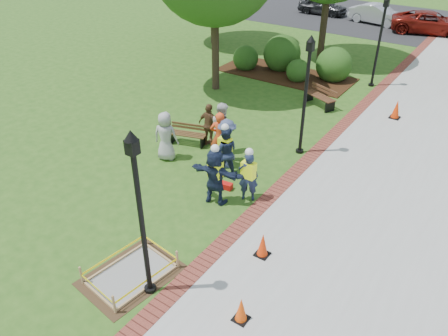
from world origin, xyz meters
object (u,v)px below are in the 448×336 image
Objects in this scene: wet_concrete_pad at (131,269)px; hivis_worker_b at (248,174)px; cone_front at (241,310)px; bench_near at (188,138)px; lamp_near at (140,206)px; hivis_worker_c at (225,150)px; hivis_worker_a at (215,175)px.

wet_concrete_pad is 4.47m from hivis_worker_b.
hivis_worker_b is (-2.28, 3.96, 0.57)m from cone_front.
lamp_near is (3.75, -6.18, 2.24)m from bench_near.
hivis_worker_c is at bearing 150.71° from hivis_worker_b.
bench_near is at bearing 141.19° from hivis_worker_a.
wet_concrete_pad is at bearing -172.13° from cone_front.
cone_front is 0.37× the size of hivis_worker_b.
hivis_worker_a is at bearing 91.02° from wet_concrete_pad.
bench_near is 3.90m from hivis_worker_a.
wet_concrete_pad is at bearing -82.17° from hivis_worker_c.
hivis_worker_b is at bearing -29.29° from hivis_worker_c.
hivis_worker_b is (-0.04, 4.45, -1.59)m from lamp_near.
hivis_worker_b reaches higher than cone_front.
hivis_worker_c reaches higher than cone_front.
lamp_near reaches higher than hivis_worker_b.
cone_front reaches higher than wet_concrete_pad.
hivis_worker_a is 1.11× the size of hivis_worker_b.
bench_near is 0.82× the size of hivis_worker_b.
cone_front is at bearing -60.12° from hivis_worker_b.
lamp_near is 5.63m from hivis_worker_c.
hivis_worker_c is at bearing 105.12° from lamp_near.
cone_front is (2.94, 0.41, 0.09)m from wet_concrete_pad.
hivis_worker_c is (-0.64, 1.45, -0.05)m from hivis_worker_a.
wet_concrete_pad is 3.77m from hivis_worker_a.
bench_near reaches higher than cone_front.
bench_near reaches higher than wet_concrete_pad.
hivis_worker_a is at bearing 101.53° from lamp_near.
wet_concrete_pad is at bearing 172.92° from lamp_near.
lamp_near reaches higher than hivis_worker_c.
bench_near is 0.78× the size of hivis_worker_c.
hivis_worker_b is at bearing 81.31° from wet_concrete_pad.
hivis_worker_a is (-3.01, 3.28, 0.66)m from cone_front.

